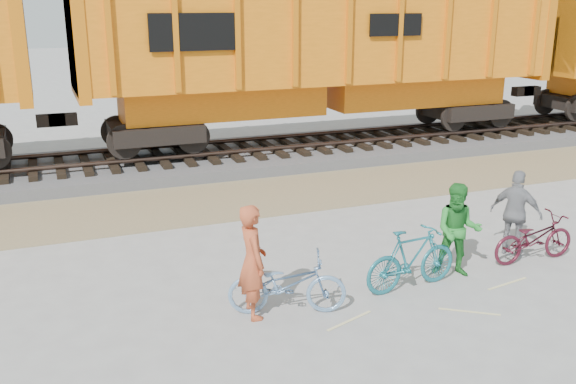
% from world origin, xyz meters
% --- Properties ---
extents(ground, '(120.00, 120.00, 0.00)m').
position_xyz_m(ground, '(0.00, 0.00, 0.00)').
color(ground, '#9E9E99').
rests_on(ground, ground).
extents(gravel_strip, '(120.00, 3.00, 0.02)m').
position_xyz_m(gravel_strip, '(0.00, 5.50, 0.01)').
color(gravel_strip, '#9B8660').
rests_on(gravel_strip, ground).
extents(ballast_bed, '(120.00, 4.00, 0.30)m').
position_xyz_m(ballast_bed, '(0.00, 9.00, 0.15)').
color(ballast_bed, slate).
rests_on(ballast_bed, ground).
extents(track, '(120.00, 2.60, 0.24)m').
position_xyz_m(track, '(0.00, 9.00, 0.47)').
color(track, black).
rests_on(track, ballast_bed).
extents(hopper_car_center, '(14.00, 3.13, 4.65)m').
position_xyz_m(hopper_car_center, '(3.00, 9.00, 3.01)').
color(hopper_car_center, black).
rests_on(hopper_car_center, track).
extents(bicycle_blue, '(1.86, 1.14, 0.92)m').
position_xyz_m(bicycle_blue, '(-1.75, -0.22, 0.46)').
color(bicycle_blue, '#6E95BE').
rests_on(bicycle_blue, ground).
extents(bicycle_teal, '(1.75, 0.65, 1.03)m').
position_xyz_m(bicycle_teal, '(0.41, -0.16, 0.52)').
color(bicycle_teal, '#1C6975').
rests_on(bicycle_teal, ground).
extents(bicycle_maroon, '(1.66, 0.60, 0.86)m').
position_xyz_m(bicycle_maroon, '(3.05, 0.04, 0.43)').
color(bicycle_maroon, '#471320').
rests_on(bicycle_maroon, ground).
extents(person_solo, '(0.42, 0.63, 1.72)m').
position_xyz_m(person_solo, '(-2.25, -0.12, 0.86)').
color(person_solo, '#AD4827').
rests_on(person_solo, ground).
extents(person_man, '(0.98, 0.94, 1.60)m').
position_xyz_m(person_man, '(1.41, 0.04, 0.80)').
color(person_man, '#227A2A').
rests_on(person_man, ground).
extents(person_woman, '(0.83, 0.98, 1.58)m').
position_xyz_m(person_woman, '(2.95, 0.44, 0.79)').
color(person_woman, gray).
rests_on(person_woman, ground).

